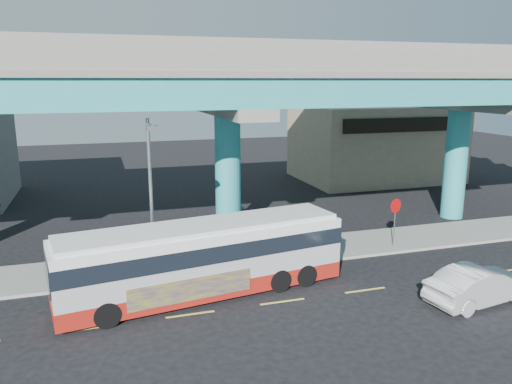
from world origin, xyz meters
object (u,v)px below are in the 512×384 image
object	(u,v)px
street_lamp	(151,178)
sedan	(479,285)
stop_sign	(395,212)
transit_bus	(204,256)

from	to	relation	value
street_lamp	sedan	bearing A→B (deg)	-26.13
street_lamp	stop_sign	bearing A→B (deg)	3.16
street_lamp	stop_sign	xyz separation A→B (m)	(13.24, 0.73, -2.83)
sedan	street_lamp	world-z (taller)	street_lamp
stop_sign	sedan	bearing A→B (deg)	-86.78
transit_bus	street_lamp	xyz separation A→B (m)	(-1.92, 1.99, 3.25)
sedan	street_lamp	xyz separation A→B (m)	(-12.89, 6.33, 4.22)
transit_bus	stop_sign	size ratio (longest dim) A/B	4.60
sedan	stop_sign	bearing A→B (deg)	-11.73
sedan	street_lamp	size ratio (longest dim) A/B	0.68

